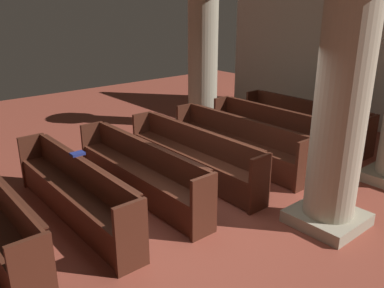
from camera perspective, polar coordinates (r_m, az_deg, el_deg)
name	(u,v)px	position (r m, az deg, el deg)	size (l,w,h in m)	color
ground_plane	(196,209)	(6.26, 0.62, -9.24)	(19.20, 19.20, 0.00)	brown
pew_row_0	(304,119)	(9.54, 15.80, 3.44)	(3.21, 0.47, 0.90)	#4C2316
pew_row_1	(273,129)	(8.66, 11.55, 2.18)	(3.21, 0.46, 0.90)	#4C2316
pew_row_2	(236,140)	(7.84, 6.39, 0.63)	(3.21, 0.46, 0.90)	#4C2316
pew_row_3	(193,153)	(7.11, 0.10, -1.26)	(3.21, 0.46, 0.90)	#4C2316
pew_row_4	(140,169)	(6.49, -7.52, -3.52)	(3.21, 0.46, 0.90)	#4C2316
pew_row_5	(74,188)	(6.02, -16.57, -6.11)	(3.21, 0.47, 0.90)	#4C2316
pillar_far_side	(203,52)	(10.09, 1.57, 13.00)	(1.07, 1.07, 3.59)	#9F967E
pillar_aisle_rear	(342,97)	(5.53, 20.72, 6.34)	(1.02, 1.02, 3.59)	#9F967E
lectern	(337,114)	(10.35, 20.11, 4.01)	(0.48, 0.45, 1.08)	#492215
hymn_book	(77,154)	(6.10, -16.09, -1.36)	(0.14, 0.20, 0.04)	navy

